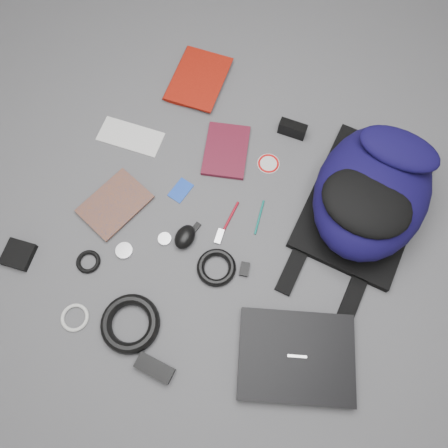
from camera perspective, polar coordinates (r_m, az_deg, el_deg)
The scene contains 24 objects.
ground at distance 1.45m, azimuth -0.00°, elevation -0.27°, with size 4.00×4.00×0.00m, color #4F4F51.
backpack at distance 1.45m, azimuth 18.81°, elevation 4.16°, with size 0.37×0.54×0.23m, color black, non-canonical shape.
laptop at distance 1.36m, azimuth 9.42°, elevation -16.72°, with size 0.34×0.26×0.03m, color black.
textbook_red at distance 1.75m, azimuth -6.45°, elevation 19.07°, with size 0.19×0.26×0.03m, color maroon.
comic_book at distance 1.55m, azimuth -16.00°, elevation 4.36°, with size 0.16×0.22×0.02m, color #BF5A0D.
envelope at distance 1.63m, azimuth -12.11°, elevation 11.11°, with size 0.23×0.10×0.00m, color silver.
dvd_case at distance 1.56m, azimuth 0.28°, elevation 9.59°, with size 0.15×0.21×0.02m, color #470D1B.
compact_camera at distance 1.60m, azimuth 8.93°, elevation 12.16°, with size 0.10×0.04×0.05m, color black.
sticker_disc at distance 1.55m, azimuth 5.82°, elevation 7.85°, with size 0.08×0.08×0.00m, color silver.
pen_teal at distance 1.46m, azimuth 4.65°, elevation 0.90°, with size 0.01×0.01×0.12m, color #0B655A.
pen_red at distance 1.45m, azimuth 0.59°, elevation 0.42°, with size 0.01×0.01×0.15m, color maroon.
id_badge at distance 1.50m, azimuth -5.68°, elevation 4.39°, with size 0.05×0.08×0.00m, color #1841B4.
usb_black at distance 1.44m, azimuth -3.88°, elevation -0.67°, with size 0.02×0.05×0.01m, color black.
usb_silver at distance 1.43m, azimuth -0.62°, elevation -1.62°, with size 0.02×0.05×0.01m, color #BCBBBE.
key_fob at distance 1.40m, azimuth 2.70°, elevation -5.91°, with size 0.03×0.05×0.01m, color black.
mouse at distance 1.42m, azimuth -5.12°, elevation -1.69°, with size 0.06×0.09×0.05m, color black.
headphone_left at distance 1.45m, azimuth -12.90°, elevation -3.43°, with size 0.06×0.06×0.01m, color silver.
headphone_right at distance 1.44m, azimuth -7.75°, elevation -1.94°, with size 0.04×0.04×0.01m, color #B8B7BA.
cable_coil at distance 1.39m, azimuth -1.01°, elevation -5.70°, with size 0.13×0.13×0.02m, color black.
power_brick at distance 1.36m, azimuth -9.05°, elevation -18.08°, with size 0.11×0.05×0.03m, color black.
power_cord_coil at distance 1.38m, azimuth -12.15°, elevation -12.59°, with size 0.18×0.18×0.04m, color black.
pouch at distance 1.55m, azimuth -25.28°, elevation -3.62°, with size 0.09×0.09×0.02m, color black.
earbud_coil at distance 1.47m, azimuth -17.30°, elevation -4.72°, with size 0.08×0.08×0.01m, color black.
white_cable_coil at distance 1.44m, azimuth -18.91°, elevation -11.49°, with size 0.09×0.09×0.01m, color silver.
Camera 1 is at (0.25, -0.43, 1.36)m, focal length 35.00 mm.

